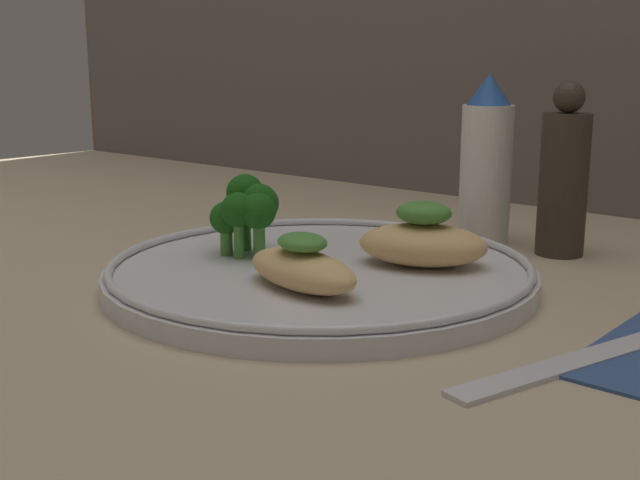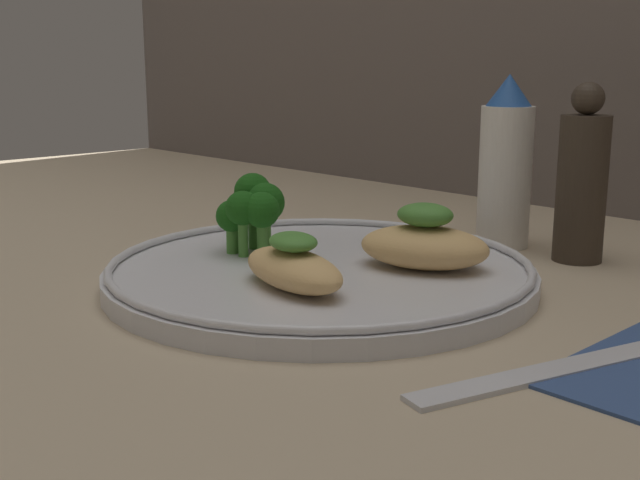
# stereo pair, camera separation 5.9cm
# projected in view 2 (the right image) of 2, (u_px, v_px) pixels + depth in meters

# --- Properties ---
(ground_plane) EXTENTS (1.80, 1.80, 0.01)m
(ground_plane) POSITION_uv_depth(u_px,v_px,m) (320.00, 291.00, 0.60)
(ground_plane) COLOR tan
(plate) EXTENTS (0.32, 0.32, 0.02)m
(plate) POSITION_uv_depth(u_px,v_px,m) (320.00, 272.00, 0.60)
(plate) COLOR silver
(plate) RESTS_ON ground_plane
(grilled_meat_front) EXTENTS (0.10, 0.06, 0.04)m
(grilled_meat_front) POSITION_uv_depth(u_px,v_px,m) (293.00, 266.00, 0.53)
(grilled_meat_front) COLOR tan
(grilled_meat_front) RESTS_ON plate
(grilled_meat_middle) EXTENTS (0.11, 0.10, 0.05)m
(grilled_meat_middle) POSITION_uv_depth(u_px,v_px,m) (424.00, 243.00, 0.59)
(grilled_meat_middle) COLOR tan
(grilled_meat_middle) RESTS_ON plate
(broccoli_bunch) EXTENTS (0.06, 0.05, 0.06)m
(broccoli_bunch) POSITION_uv_depth(u_px,v_px,m) (251.00, 207.00, 0.63)
(broccoli_bunch) COLOR #4C8E38
(broccoli_bunch) RESTS_ON plate
(sauce_bottle) EXTENTS (0.05, 0.05, 0.15)m
(sauce_bottle) POSITION_uv_depth(u_px,v_px,m) (505.00, 165.00, 0.70)
(sauce_bottle) COLOR white
(sauce_bottle) RESTS_ON ground_plane
(pepper_grinder) EXTENTS (0.04, 0.04, 0.15)m
(pepper_grinder) POSITION_uv_depth(u_px,v_px,m) (582.00, 182.00, 0.65)
(pepper_grinder) COLOR #382D23
(pepper_grinder) RESTS_ON ground_plane
(fork) EXTENTS (0.07, 0.19, 0.01)m
(fork) POSITION_uv_depth(u_px,v_px,m) (562.00, 366.00, 0.43)
(fork) COLOR silver
(fork) RESTS_ON ground_plane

